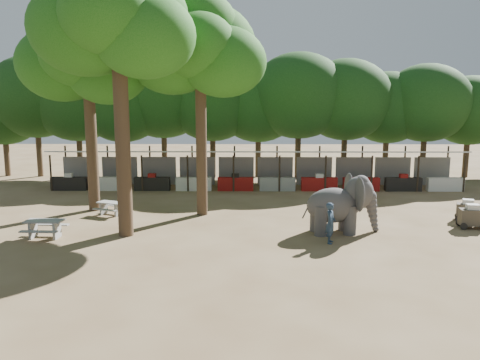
{
  "coord_description": "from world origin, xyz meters",
  "views": [
    {
      "loc": [
        -0.72,
        -17.96,
        5.72
      ],
      "look_at": [
        -1.0,
        5.0,
        2.0
      ],
      "focal_mm": 35.0,
      "sensor_mm": 36.0,
      "label": 1
    }
  ],
  "objects_px": {
    "yard_tree_back": "(198,47)",
    "cart_back": "(467,210)",
    "elephant": "(342,204)",
    "handler": "(331,223)",
    "yard_tree_center": "(116,19)",
    "picnic_table_far": "(111,207)",
    "yard_tree_left": "(86,57)",
    "picnic_table_near": "(45,226)",
    "cart_front": "(472,216)"
  },
  "relations": [
    {
      "from": "yard_tree_back",
      "to": "cart_back",
      "type": "xyz_separation_m",
      "value": [
        13.42,
        -1.4,
        -8.01
      ]
    },
    {
      "from": "yard_tree_back",
      "to": "elephant",
      "type": "bearing_deg",
      "value": -28.32
    },
    {
      "from": "handler",
      "to": "yard_tree_center",
      "type": "bearing_deg",
      "value": 95.43
    },
    {
      "from": "yard_tree_center",
      "to": "elephant",
      "type": "relative_size",
      "value": 3.48
    },
    {
      "from": "picnic_table_far",
      "to": "yard_tree_left",
      "type": "bearing_deg",
      "value": 156.86
    },
    {
      "from": "yard_tree_center",
      "to": "cart_back",
      "type": "distance_m",
      "value": 18.75
    },
    {
      "from": "yard_tree_left",
      "to": "picnic_table_near",
      "type": "relative_size",
      "value": 6.67
    },
    {
      "from": "yard_tree_center",
      "to": "picnic_table_near",
      "type": "height_order",
      "value": "yard_tree_center"
    },
    {
      "from": "yard_tree_back",
      "to": "cart_front",
      "type": "distance_m",
      "value": 15.48
    },
    {
      "from": "cart_front",
      "to": "cart_back",
      "type": "distance_m",
      "value": 1.51
    },
    {
      "from": "handler",
      "to": "cart_front",
      "type": "xyz_separation_m",
      "value": [
        7.01,
        2.43,
        -0.29
      ]
    },
    {
      "from": "yard_tree_back",
      "to": "elephant",
      "type": "height_order",
      "value": "yard_tree_back"
    },
    {
      "from": "yard_tree_left",
      "to": "yard_tree_back",
      "type": "bearing_deg",
      "value": -9.46
    },
    {
      "from": "picnic_table_far",
      "to": "cart_back",
      "type": "height_order",
      "value": "cart_back"
    },
    {
      "from": "yard_tree_back",
      "to": "elephant",
      "type": "relative_size",
      "value": 3.28
    },
    {
      "from": "yard_tree_center",
      "to": "cart_back",
      "type": "height_order",
      "value": "yard_tree_center"
    },
    {
      "from": "yard_tree_back",
      "to": "picnic_table_far",
      "type": "xyz_separation_m",
      "value": [
        -4.61,
        -0.4,
        -8.09
      ]
    },
    {
      "from": "picnic_table_far",
      "to": "handler",
      "type": "bearing_deg",
      "value": -2.55
    },
    {
      "from": "cart_front",
      "to": "picnic_table_far",
      "type": "bearing_deg",
      "value": -179.42
    },
    {
      "from": "yard_tree_left",
      "to": "elephant",
      "type": "distance_m",
      "value": 15.21
    },
    {
      "from": "picnic_table_far",
      "to": "picnic_table_near",
      "type": "bearing_deg",
      "value": -88.79
    },
    {
      "from": "cart_back",
      "to": "elephant",
      "type": "bearing_deg",
      "value": -138.89
    },
    {
      "from": "handler",
      "to": "picnic_table_near",
      "type": "relative_size",
      "value": 1.04
    },
    {
      "from": "picnic_table_near",
      "to": "cart_back",
      "type": "height_order",
      "value": "cart_back"
    },
    {
      "from": "yard_tree_center",
      "to": "cart_front",
      "type": "height_order",
      "value": "yard_tree_center"
    },
    {
      "from": "picnic_table_near",
      "to": "picnic_table_far",
      "type": "distance_m",
      "value": 4.59
    },
    {
      "from": "picnic_table_near",
      "to": "yard_tree_left",
      "type": "bearing_deg",
      "value": 89.77
    },
    {
      "from": "elephant",
      "to": "handler",
      "type": "xyz_separation_m",
      "value": [
        -0.79,
        -1.63,
        -0.44
      ]
    },
    {
      "from": "picnic_table_far",
      "to": "cart_back",
      "type": "relative_size",
      "value": 1.35
    },
    {
      "from": "yard_tree_back",
      "to": "elephant",
      "type": "distance_m",
      "value": 10.53
    },
    {
      "from": "yard_tree_left",
      "to": "picnic_table_far",
      "type": "height_order",
      "value": "yard_tree_left"
    },
    {
      "from": "cart_back",
      "to": "picnic_table_far",
      "type": "bearing_deg",
      "value": -160.5
    },
    {
      "from": "yard_tree_left",
      "to": "handler",
      "type": "height_order",
      "value": "yard_tree_left"
    },
    {
      "from": "yard_tree_center",
      "to": "yard_tree_back",
      "type": "distance_m",
      "value": 5.04
    },
    {
      "from": "yard_tree_back",
      "to": "picnic_table_near",
      "type": "relative_size",
      "value": 6.88
    },
    {
      "from": "yard_tree_center",
      "to": "handler",
      "type": "distance_m",
      "value": 12.3
    },
    {
      "from": "handler",
      "to": "yard_tree_back",
      "type": "bearing_deg",
      "value": 61.94
    },
    {
      "from": "picnic_table_far",
      "to": "yard_tree_back",
      "type": "bearing_deg",
      "value": 27.14
    },
    {
      "from": "cart_back",
      "to": "yard_tree_left",
      "type": "bearing_deg",
      "value": -164.38
    },
    {
      "from": "picnic_table_near",
      "to": "picnic_table_far",
      "type": "relative_size",
      "value": 0.93
    },
    {
      "from": "handler",
      "to": "picnic_table_far",
      "type": "height_order",
      "value": "handler"
    },
    {
      "from": "yard_tree_left",
      "to": "picnic_table_near",
      "type": "height_order",
      "value": "yard_tree_left"
    },
    {
      "from": "yard_tree_left",
      "to": "cart_back",
      "type": "height_order",
      "value": "yard_tree_left"
    },
    {
      "from": "yard_tree_back",
      "to": "picnic_table_near",
      "type": "bearing_deg",
      "value": -143.18
    },
    {
      "from": "elephant",
      "to": "picnic_table_far",
      "type": "xyz_separation_m",
      "value": [
        -11.35,
        3.23,
        -0.85
      ]
    },
    {
      "from": "yard_tree_center",
      "to": "handler",
      "type": "height_order",
      "value": "yard_tree_center"
    },
    {
      "from": "yard_tree_left",
      "to": "handler",
      "type": "distance_m",
      "value": 15.36
    },
    {
      "from": "yard_tree_left",
      "to": "picnic_table_near",
      "type": "distance_m",
      "value": 9.56
    },
    {
      "from": "yard_tree_center",
      "to": "handler",
      "type": "relative_size",
      "value": 7.0
    },
    {
      "from": "yard_tree_left",
      "to": "picnic_table_far",
      "type": "distance_m",
      "value": 7.99
    }
  ]
}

